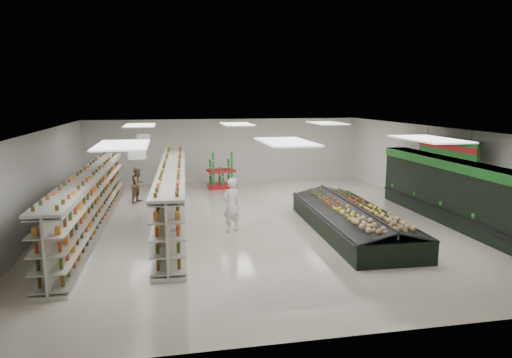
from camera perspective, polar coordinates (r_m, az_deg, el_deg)
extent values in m
plane|color=beige|center=(16.02, -0.07, -5.30)|extent=(16.00, 16.00, 0.00)
cube|color=white|center=(15.48, -0.07, 6.19)|extent=(14.00, 16.00, 0.02)
cube|color=white|center=(23.50, -3.86, 3.60)|extent=(14.00, 0.02, 3.20)
cube|color=white|center=(8.20, 10.99, -9.02)|extent=(14.00, 0.02, 3.20)
cube|color=white|center=(15.90, -25.66, -0.53)|extent=(0.02, 16.00, 3.20)
cube|color=white|center=(18.35, 21.92, 1.05)|extent=(0.02, 16.00, 3.20)
cube|color=black|center=(16.96, 23.28, -1.46)|extent=(0.80, 8.00, 2.20)
cube|color=#1C6922|center=(16.79, 23.45, 1.72)|extent=(0.85, 8.00, 0.30)
cube|color=black|center=(16.93, 22.45, -3.32)|extent=(0.55, 7.80, 0.15)
cube|color=beige|center=(16.83, 22.92, -0.65)|extent=(0.45, 7.70, 0.03)
cube|color=beige|center=(16.78, 22.99, 0.36)|extent=(0.45, 7.70, 0.03)
cube|color=white|center=(13.26, -14.68, 3.25)|extent=(0.50, 0.06, 0.40)
cube|color=red|center=(13.26, -14.68, 3.25)|extent=(0.52, 0.02, 0.12)
cylinder|color=black|center=(13.23, -14.74, 4.54)|extent=(0.01, 0.01, 0.50)
cube|color=white|center=(17.24, -13.93, 4.80)|extent=(0.50, 0.06, 0.40)
cube|color=red|center=(17.24, -13.93, 4.80)|extent=(0.52, 0.02, 0.12)
cylinder|color=black|center=(17.21, -13.98, 5.79)|extent=(0.01, 0.01, 0.50)
cube|color=#1C6922|center=(16.57, 22.79, 3.75)|extent=(0.10, 3.20, 0.60)
cube|color=red|center=(16.53, 22.62, 3.75)|extent=(0.03, 3.20, 0.18)
cylinder|color=black|center=(15.56, 25.35, 4.69)|extent=(0.01, 0.01, 0.50)
cylinder|color=black|center=(17.54, 20.70, 5.51)|extent=(0.01, 0.01, 0.50)
cube|color=silver|center=(15.95, -19.74, -5.78)|extent=(1.06, 10.96, 0.11)
cube|color=silver|center=(15.74, -19.93, -2.78)|extent=(0.30, 10.94, 1.82)
cube|color=silver|center=(15.57, -20.14, 0.63)|extent=(1.06, 10.96, 0.07)
cube|color=beige|center=(15.96, -20.51, -5.42)|extent=(0.64, 10.86, 0.03)
cube|color=beige|center=(15.86, -20.60, -4.02)|extent=(0.64, 10.86, 0.03)
cube|color=beige|center=(15.77, -20.69, -2.62)|extent=(0.64, 10.86, 0.03)
cube|color=beige|center=(15.69, -20.78, -1.20)|extent=(0.64, 10.86, 0.03)
cube|color=beige|center=(15.62, -20.87, 0.24)|extent=(0.64, 10.86, 0.03)
cube|color=beige|center=(15.88, -19.02, -5.39)|extent=(0.64, 10.86, 0.03)
cube|color=beige|center=(15.78, -19.10, -4.00)|extent=(0.64, 10.86, 0.03)
cube|color=beige|center=(15.70, -19.18, -2.58)|extent=(0.64, 10.86, 0.03)
cube|color=beige|center=(15.62, -19.27, -1.15)|extent=(0.64, 10.86, 0.03)
cube|color=beige|center=(15.55, -19.35, 0.29)|extent=(0.64, 10.86, 0.03)
cube|color=silver|center=(16.47, -10.23, -4.83)|extent=(1.34, 11.43, 0.11)
cube|color=silver|center=(16.26, -10.33, -1.79)|extent=(0.54, 11.39, 1.90)
cube|color=silver|center=(16.09, -10.44, 1.65)|extent=(1.34, 11.43, 0.08)
cube|color=beige|center=(16.45, -11.01, -4.47)|extent=(0.90, 11.31, 0.03)
cube|color=beige|center=(16.35, -11.06, -3.06)|extent=(0.90, 11.31, 0.03)
cube|color=beige|center=(16.26, -11.11, -1.63)|extent=(0.90, 11.31, 0.03)
cube|color=beige|center=(16.18, -11.16, -0.19)|extent=(0.90, 11.31, 0.03)
cube|color=beige|center=(16.11, -11.21, 1.26)|extent=(0.90, 11.31, 0.03)
cube|color=beige|center=(16.44, -9.48, -4.43)|extent=(0.90, 11.31, 0.03)
cube|color=beige|center=(16.34, -9.52, -3.02)|extent=(0.90, 11.31, 0.03)
cube|color=beige|center=(16.25, -9.57, -1.59)|extent=(0.90, 11.31, 0.03)
cube|color=beige|center=(16.17, -9.61, -0.15)|extent=(0.90, 11.31, 0.03)
cube|color=beige|center=(16.10, -9.65, 1.31)|extent=(0.90, 11.31, 0.03)
cube|color=black|center=(15.00, 11.83, -5.33)|extent=(2.41, 6.51, 0.64)
cube|color=#262626|center=(14.56, 7.95, -4.29)|extent=(0.26, 6.44, 0.06)
cube|color=#262626|center=(15.32, 15.61, -3.84)|extent=(0.26, 6.44, 0.06)
cube|color=black|center=(14.69, 9.80, -3.84)|extent=(1.39, 6.38, 0.33)
cube|color=black|center=(15.10, 13.92, -3.61)|extent=(1.39, 6.38, 0.33)
cube|color=#262626|center=(14.87, 11.90, -3.38)|extent=(0.24, 6.35, 0.23)
cube|color=red|center=(21.87, -4.36, -0.87)|extent=(1.29, 0.94, 0.20)
cube|color=red|center=(21.74, -4.39, 1.06)|extent=(1.34, 1.00, 0.10)
imported|color=silver|center=(14.61, -3.10, -3.27)|extent=(0.76, 0.67, 1.76)
imported|color=#93845A|center=(19.39, -14.49, -0.66)|extent=(0.75, 0.85, 1.48)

